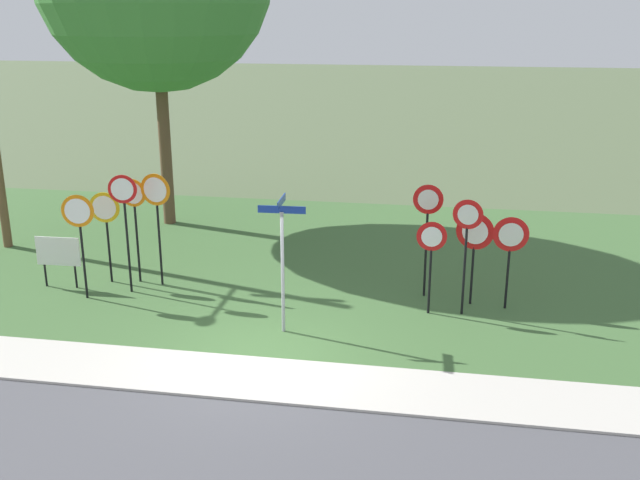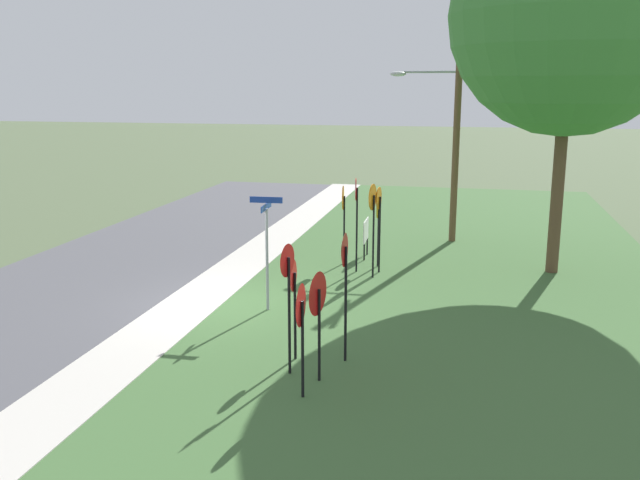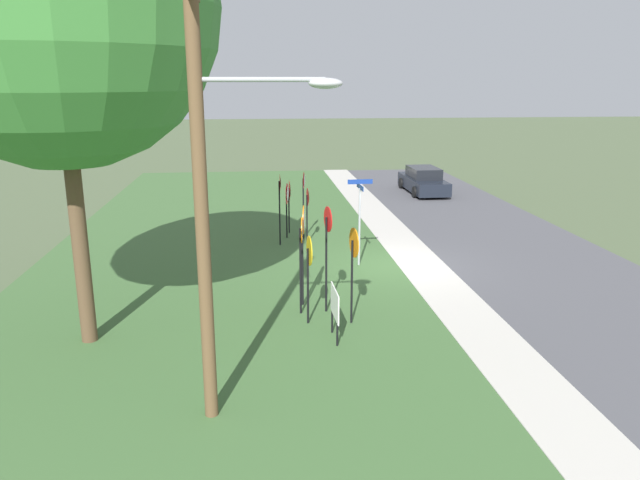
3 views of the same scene
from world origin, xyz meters
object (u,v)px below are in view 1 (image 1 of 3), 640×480
at_px(stop_sign_far_center, 106,218).
at_px(notice_board, 58,254).
at_px(yield_sign_far_left, 431,247).
at_px(street_name_post, 282,253).
at_px(yield_sign_far_right, 510,242).
at_px(stop_sign_near_right, 124,209).
at_px(yield_sign_near_right, 474,238).
at_px(yield_sign_near_left, 467,231).
at_px(stop_sign_far_right, 157,204).
at_px(stop_sign_near_left, 79,224).
at_px(stop_sign_far_left, 134,209).
at_px(yield_sign_center, 428,214).

xyz_separation_m(stop_sign_far_center, notice_board, (-1.03, -0.51, -0.81)).
distance_m(yield_sign_far_left, street_name_post, 3.27).
bearing_deg(street_name_post, yield_sign_far_right, 21.11).
xyz_separation_m(stop_sign_near_right, yield_sign_near_right, (7.88, 0.61, -0.46)).
xyz_separation_m(yield_sign_near_left, street_name_post, (-3.65, -1.52, -0.21)).
height_order(yield_sign_near_left, yield_sign_far_left, yield_sign_near_left).
distance_m(yield_sign_near_right, yield_sign_far_right, 0.77).
height_order(stop_sign_far_right, yield_sign_far_left, stop_sign_far_right).
distance_m(stop_sign_near_left, stop_sign_near_right, 1.04).
bearing_deg(notice_board, stop_sign_near_right, -2.66).
distance_m(yield_sign_far_right, street_name_post, 5.03).
distance_m(stop_sign_far_center, stop_sign_far_right, 1.35).
height_order(stop_sign_far_left, stop_sign_far_right, stop_sign_far_right).
height_order(yield_sign_near_left, yield_sign_far_right, yield_sign_near_left).
relative_size(stop_sign_near_right, yield_sign_far_left, 1.35).
relative_size(stop_sign_near_left, stop_sign_far_right, 0.89).
xyz_separation_m(yield_sign_far_left, yield_sign_center, (-0.13, 1.02, 0.44)).
xyz_separation_m(stop_sign_far_right, street_name_post, (3.49, -2.11, -0.31)).
relative_size(yield_sign_far_right, street_name_post, 0.74).
distance_m(yield_sign_far_left, yield_sign_center, 1.11).
bearing_deg(yield_sign_far_left, stop_sign_far_right, 171.38).
bearing_deg(street_name_post, yield_sign_near_left, 20.10).
relative_size(stop_sign_far_left, yield_sign_far_left, 1.23).
relative_size(stop_sign_far_left, stop_sign_far_right, 0.94).
bearing_deg(stop_sign_far_left, yield_sign_near_right, 4.47).
xyz_separation_m(yield_sign_near_right, yield_sign_far_left, (-0.92, -0.70, -0.03)).
relative_size(stop_sign_near_left, stop_sign_far_center, 1.09).
bearing_deg(yield_sign_near_left, stop_sign_near_right, -170.50).
bearing_deg(yield_sign_near_right, yield_sign_near_left, -97.05).
relative_size(yield_sign_near_left, yield_sign_far_left, 1.24).
height_order(stop_sign_far_center, yield_sign_far_right, stop_sign_far_center).
bearing_deg(stop_sign_near_left, street_name_post, -19.12).
distance_m(stop_sign_near_left, stop_sign_far_center, 1.10).
relative_size(stop_sign_far_center, yield_sign_near_right, 1.06).
height_order(stop_sign_far_left, notice_board, stop_sign_far_left).
bearing_deg(yield_sign_center, yield_sign_near_left, -46.95).
bearing_deg(stop_sign_far_center, yield_sign_center, -2.00).
bearing_deg(notice_board, street_name_post, -16.67).
bearing_deg(stop_sign_near_right, stop_sign_far_left, 85.77).
xyz_separation_m(stop_sign_far_right, notice_board, (-2.33, -0.54, -1.18)).
bearing_deg(yield_sign_far_left, stop_sign_near_right, 176.55).
relative_size(stop_sign_far_right, yield_sign_far_right, 1.30).
bearing_deg(stop_sign_far_right, street_name_post, -23.66).
height_order(stop_sign_far_left, yield_sign_near_right, stop_sign_far_left).
distance_m(yield_sign_far_right, notice_board, 10.47).
bearing_deg(notice_board, yield_sign_far_right, 0.83).
xyz_separation_m(stop_sign_near_right, yield_sign_near_left, (7.69, -0.02, -0.12)).
bearing_deg(notice_board, stop_sign_far_center, 24.60).
height_order(yield_sign_near_right, notice_board, yield_sign_near_right).
distance_m(stop_sign_far_right, yield_sign_far_left, 6.47).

